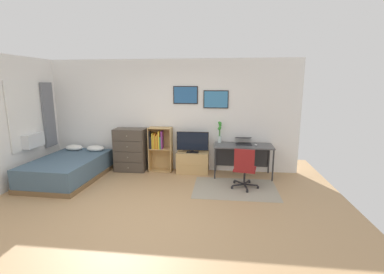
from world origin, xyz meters
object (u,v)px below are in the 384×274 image
Objects in this scene: bookshelf at (159,146)px; bamboo_vase at (220,132)px; television at (193,142)px; desk at (243,150)px; tv_stand at (193,162)px; office_chair at (244,167)px; laptop at (243,141)px; bed at (69,168)px; computer_mouse at (256,145)px; dresser at (131,150)px.

bamboo_vase reaches higher than bookshelf.
television is 0.57× the size of desk.
desk is at bearing -0.38° from television.
tv_stand is 0.57× the size of desk.
bamboo_vase is (-0.53, 1.00, 0.55)m from office_chair.
desk is 1.55× the size of office_chair.
tv_stand is at bearing 177.84° from laptop.
laptop is (1.19, 0.04, 0.05)m from television.
desk reaches higher than bed.
computer_mouse is (0.30, 0.79, 0.30)m from office_chair.
bed is 3.89m from office_chair.
bookshelf is 10.42× the size of computer_mouse.
desk is at bearing -99.51° from laptop.
office_chair is at bearing -38.17° from tv_stand.
bed is 2.34× the size of office_chair.
computer_mouse is at bearing -30.45° from laptop.
dresser is at bearing 179.73° from television.
bookshelf is at bearing 176.06° from laptop.
dresser is 0.79× the size of desk.
laptop is at bearing -0.84° from bookshelf.
office_chair is 0.99m from laptop.
computer_mouse is at bearing -3.90° from television.
dresser is 1.56m from tv_stand.
laptop is at bearing 152.65° from computer_mouse.
bookshelf reaches higher than bed.
office_chair is (1.16, -0.89, -0.30)m from television.
bookshelf is at bearing 175.11° from television.
computer_mouse is (2.30, -0.17, 0.12)m from bookshelf.
tv_stand is at bearing -3.37° from bookshelf.
dresser is 1.38× the size of television.
dresser is 1.22× the size of office_chair.
tv_stand is at bearing 17.99° from bed.
laptop is at bearing 2.01° from television.
television is at bearing -4.89° from bookshelf.
tv_stand is 1.49m from office_chair.
dresser is at bearing -179.44° from tv_stand.
television is at bearing 176.10° from computer_mouse.
bookshelf is at bearing 177.75° from desk.
desk is at bearing -0.32° from dresser.
television is 0.69m from bamboo_vase.
dresser reaches higher than computer_mouse.
bed is at bearing -170.99° from computer_mouse.
tv_stand is at bearing 90.00° from television.
bed is 1.92× the size of dresser.
tv_stand is 1.83× the size of laptop.
bookshelf is (0.70, 0.06, 0.11)m from dresser.
television is at bearing 178.91° from laptop.
computer_mouse is (1.46, -0.12, 0.50)m from tv_stand.
bookshelf reaches higher than dresser.
bookshelf is (1.88, 0.83, 0.38)m from bed.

